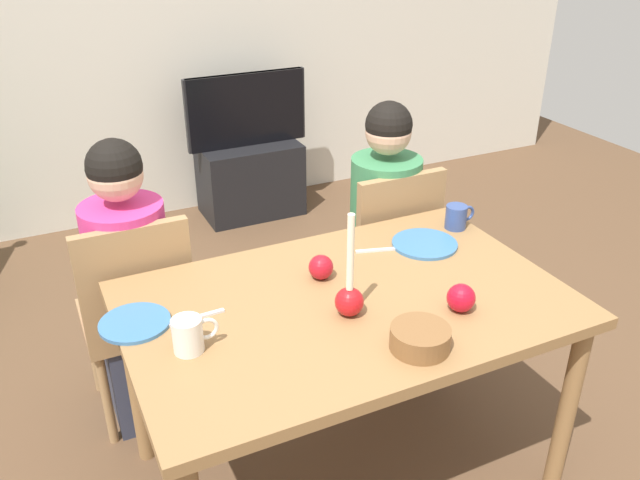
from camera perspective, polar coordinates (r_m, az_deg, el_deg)
name	(u,v)px	position (r m, az deg, el deg)	size (l,w,h in m)	color
ground_plane	(343,470)	(2.58, 2.03, -19.39)	(7.68, 7.68, 0.00)	brown
back_wall	(148,11)	(4.28, -14.76, 18.77)	(6.40, 0.10, 2.60)	beige
dining_table	(346,321)	(2.14, 2.32, -7.07)	(1.40, 0.90, 0.75)	olive
chair_left	(137,309)	(2.57, -15.65, -5.84)	(0.40, 0.40, 0.90)	#99754C
chair_right	(386,251)	(2.90, 5.81, -0.93)	(0.40, 0.40, 0.90)	#99754C
person_left_child	(133,292)	(2.57, -15.95, -4.40)	(0.30, 0.30, 1.17)	#33384C
person_right_child	(383,236)	(2.89, 5.53, 0.35)	(0.30, 0.30, 1.17)	#33384C
tv_stand	(250,179)	(4.39, -6.10, 5.31)	(0.64, 0.40, 0.48)	black
tv	(247,110)	(4.24, -6.41, 11.21)	(0.79, 0.05, 0.46)	black
candle_centerpiece	(349,295)	(1.99, 2.58, -4.81)	(0.09, 0.09, 0.34)	red
plate_left	(135,323)	(2.05, -15.84, -6.97)	(0.21, 0.21, 0.01)	teal
plate_right	(425,244)	(2.44, 9.10, -0.33)	(0.24, 0.24, 0.01)	teal
mug_left	(189,335)	(1.88, -11.34, -8.10)	(0.13, 0.09, 0.10)	silver
mug_right	(457,217)	(2.58, 11.83, 2.00)	(0.13, 0.08, 0.09)	#33477F
fork_left	(196,318)	(2.04, -10.75, -6.66)	(0.18, 0.01, 0.01)	silver
fork_right	(380,250)	(2.38, 5.24, -0.86)	(0.18, 0.01, 0.01)	silver
bowl_walnuts	(420,338)	(1.89, 8.71, -8.46)	(0.17, 0.17, 0.07)	brown
apple_near_candle	(321,267)	(2.19, 0.08, -2.38)	(0.08, 0.08, 0.08)	#AC131F
apple_by_left_plate	(461,298)	(2.06, 12.19, -4.95)	(0.09, 0.09, 0.09)	red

